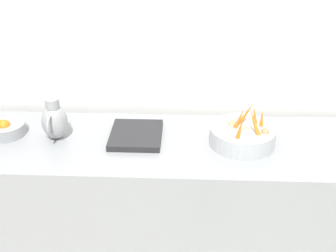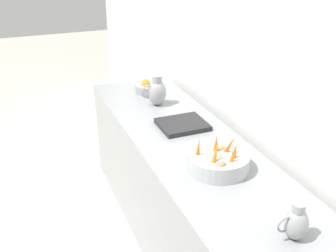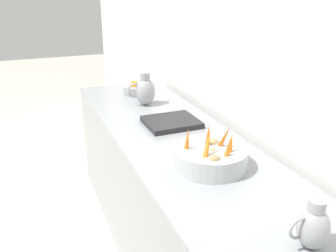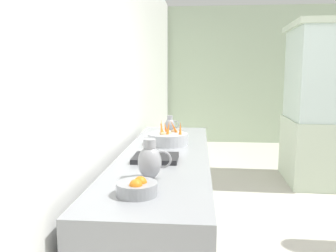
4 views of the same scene
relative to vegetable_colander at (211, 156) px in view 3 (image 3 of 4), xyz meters
The scene contains 7 objects.
tile_wall_left 0.74m from the vegetable_colander, 162.29° to the left, with size 0.10×8.97×3.00m, color white.
prep_counter 0.61m from the vegetable_colander, 89.19° to the right, with size 0.73×2.82×0.89m, color gray.
vegetable_colander is the anchor object (origin of this frame).
orange_bowl 1.41m from the vegetable_colander, 91.93° to the right, with size 0.23×0.23×0.10m.
metal_pitcher_tall 1.09m from the vegetable_colander, 90.97° to the right, with size 0.21×0.15×0.25m.
metal_pitcher_short 0.67m from the vegetable_colander, 93.12° to the left, with size 0.16×0.11×0.19m.
counter_sink_basin 0.62m from the vegetable_colander, 93.87° to the right, with size 0.34×0.30×0.04m, color #232326.
Camera 3 is at (-0.66, 1.70, 1.76)m, focal length 38.98 mm.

